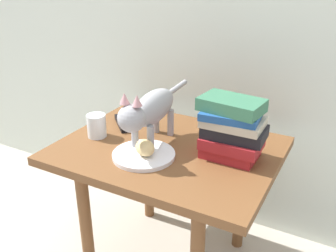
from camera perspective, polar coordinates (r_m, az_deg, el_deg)
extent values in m
cube|color=brown|center=(1.33, 0.00, -3.75)|extent=(0.75, 0.58, 0.03)
cylinder|color=brown|center=(1.42, -12.33, -14.51)|extent=(0.04, 0.04, 0.48)
cylinder|color=brown|center=(1.71, -2.98, -6.74)|extent=(0.04, 0.04, 0.48)
cylinder|color=brown|center=(1.56, 11.04, -10.50)|extent=(0.04, 0.04, 0.48)
cylinder|color=white|center=(1.25, -3.69, -4.38)|extent=(0.21, 0.21, 0.01)
ellipsoid|color=#E0BC7A|center=(1.23, -3.50, -3.31)|extent=(0.10, 0.10, 0.05)
cylinder|color=#99999E|center=(1.26, -2.65, -2.09)|extent=(0.02, 0.02, 0.10)
cylinder|color=#99999E|center=(1.28, -5.03, -1.59)|extent=(0.02, 0.02, 0.10)
cylinder|color=#99999E|center=(1.39, 0.39, 0.55)|extent=(0.02, 0.02, 0.10)
cylinder|color=#99999E|center=(1.41, -1.82, 0.96)|extent=(0.02, 0.02, 0.10)
ellipsoid|color=#99999E|center=(1.31, -2.17, 2.92)|extent=(0.10, 0.26, 0.11)
sphere|color=#99999E|center=(1.18, -5.55, 1.16)|extent=(0.09, 0.09, 0.09)
cone|color=tan|center=(1.14, -4.72, 3.87)|extent=(0.03, 0.03, 0.03)
cone|color=tan|center=(1.16, -6.62, 4.17)|extent=(0.03, 0.03, 0.03)
cylinder|color=#99999E|center=(1.47, 1.41, 5.85)|extent=(0.03, 0.16, 0.02)
cube|color=maroon|center=(1.27, 9.39, -3.82)|extent=(0.18, 0.13, 0.04)
cube|color=maroon|center=(1.24, 9.64, -2.49)|extent=(0.19, 0.13, 0.04)
cube|color=black|center=(1.23, 10.05, -0.85)|extent=(0.20, 0.13, 0.04)
cube|color=#BCB299|center=(1.22, 9.86, 0.57)|extent=(0.19, 0.13, 0.03)
cube|color=#1E4C8C|center=(1.21, 9.55, 1.74)|extent=(0.19, 0.15, 0.02)
cube|color=#336B4C|center=(1.20, 9.60, 3.20)|extent=(0.21, 0.14, 0.04)
cylinder|color=silver|center=(1.40, -10.77, 0.05)|extent=(0.07, 0.07, 0.08)
cylinder|color=silver|center=(1.41, -10.70, -0.71)|extent=(0.06, 0.06, 0.04)
cube|color=black|center=(1.49, -6.78, 0.47)|extent=(0.14, 0.14, 0.02)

